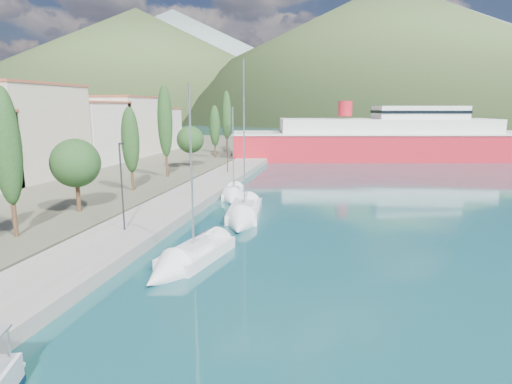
# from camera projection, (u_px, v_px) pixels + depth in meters

# --- Properties ---
(ground) EXTENTS (1400.00, 1400.00, 0.00)m
(ground) POSITION_uv_depth(u_px,v_px,m) (325.00, 137.00, 131.81)
(ground) COLOR #174B51
(quay) EXTENTS (5.00, 88.00, 0.80)m
(quay) POSITION_uv_depth(u_px,v_px,m) (193.00, 196.00, 43.21)
(quay) COLOR gray
(quay) RESTS_ON ground
(hills_far) EXTENTS (1480.00, 900.00, 180.00)m
(hills_far) POSITION_uv_depth(u_px,v_px,m) (449.00, 54.00, 568.32)
(hills_far) COLOR slate
(hills_far) RESTS_ON ground
(hills_near) EXTENTS (1010.00, 520.00, 115.00)m
(hills_near) POSITION_uv_depth(u_px,v_px,m) (463.00, 56.00, 345.36)
(hills_near) COLOR #3C4F28
(hills_near) RESTS_ON ground
(town_buildings) EXTENTS (9.20, 69.20, 11.30)m
(town_buildings) POSITION_uv_depth(u_px,v_px,m) (56.00, 134.00, 57.19)
(town_buildings) COLOR beige
(town_buildings) RESTS_ON land_strip
(tree_row) EXTENTS (3.95, 61.18, 11.37)m
(tree_row) POSITION_uv_depth(u_px,v_px,m) (152.00, 137.00, 48.23)
(tree_row) COLOR #47301E
(tree_row) RESTS_ON land_strip
(lamp_posts) EXTENTS (0.15, 48.78, 6.06)m
(lamp_posts) POSITION_uv_depth(u_px,v_px,m) (137.00, 179.00, 31.26)
(lamp_posts) COLOR #2D2D33
(lamp_posts) RESTS_ON quay
(sailboat_near) EXTENTS (3.91, 8.33, 11.52)m
(sailboat_near) POSITION_uv_depth(u_px,v_px,m) (180.00, 264.00, 24.67)
(sailboat_near) COLOR silver
(sailboat_near) RESTS_ON ground
(sailboat_mid) EXTENTS (3.83, 9.97, 13.99)m
(sailboat_mid) POSITION_uv_depth(u_px,v_px,m) (242.00, 218.00, 34.73)
(sailboat_mid) COLOR silver
(sailboat_mid) RESTS_ON ground
(sailboat_far) EXTENTS (3.43, 7.14, 10.07)m
(sailboat_far) POSITION_uv_depth(u_px,v_px,m) (233.00, 197.00, 43.18)
(sailboat_far) COLOR silver
(sailboat_far) RESTS_ON ground
(ferry) EXTENTS (55.12, 22.00, 10.71)m
(ferry) POSITION_uv_depth(u_px,v_px,m) (387.00, 141.00, 75.56)
(ferry) COLOR red
(ferry) RESTS_ON ground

